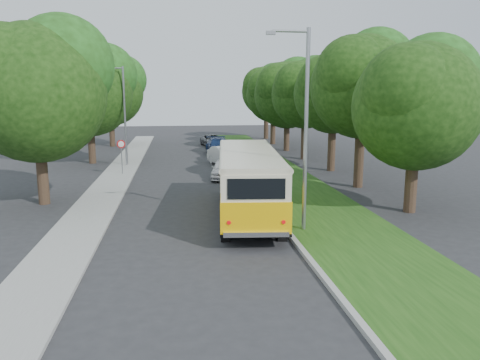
{
  "coord_description": "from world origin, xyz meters",
  "views": [
    {
      "loc": [
        -0.68,
        -20.31,
        5.6
      ],
      "look_at": [
        2.2,
        1.3,
        1.5
      ],
      "focal_mm": 35.0,
      "sensor_mm": 36.0,
      "label": 1
    }
  ],
  "objects": [
    {
      "name": "lamppost_far",
      "position": [
        -4.7,
        16.0,
        4.12
      ],
      "size": [
        1.71,
        0.16,
        7.5
      ],
      "color": "gray",
      "rests_on": "ground"
    },
    {
      "name": "vintage_bus",
      "position": [
        2.47,
        0.45,
        1.53
      ],
      "size": [
        3.61,
        10.48,
        3.05
      ],
      "primitive_type": null,
      "rotation": [
        0.0,
        0.0,
        -0.1
      ],
      "color": "#FFC008",
      "rests_on": "ground"
    },
    {
      "name": "treeline",
      "position": [
        3.15,
        17.99,
        5.93
      ],
      "size": [
        24.27,
        41.91,
        9.46
      ],
      "color": "#332319",
      "rests_on": "ground"
    },
    {
      "name": "sidewalk",
      "position": [
        -4.8,
        5.0,
        0.06
      ],
      "size": [
        2.2,
        70.0,
        0.12
      ],
      "primitive_type": "cube",
      "color": "gray",
      "rests_on": "ground"
    },
    {
      "name": "car_silver",
      "position": [
        2.27,
        9.98,
        0.64
      ],
      "size": [
        2.14,
        3.94,
        1.27
      ],
      "primitive_type": "imported",
      "rotation": [
        0.0,
        0.0,
        -0.18
      ],
      "color": "silver",
      "rests_on": "ground"
    },
    {
      "name": "car_grey",
      "position": [
        3.0,
        28.67,
        0.62
      ],
      "size": [
        2.7,
        4.72,
        1.24
      ],
      "primitive_type": "imported",
      "rotation": [
        0.0,
        0.0,
        0.15
      ],
      "color": "#585A5F",
      "rests_on": "ground"
    },
    {
      "name": "ground",
      "position": [
        0.0,
        0.0,
        0.0
      ],
      "size": [
        120.0,
        120.0,
        0.0
      ],
      "primitive_type": "plane",
      "color": "#29292B",
      "rests_on": "ground"
    },
    {
      "name": "car_blue",
      "position": [
        3.0,
        21.89,
        0.75
      ],
      "size": [
        2.24,
        5.23,
        1.5
      ],
      "primitive_type": "imported",
      "rotation": [
        0.0,
        0.0,
        0.03
      ],
      "color": "navy",
      "rests_on": "ground"
    },
    {
      "name": "warning_sign",
      "position": [
        -4.5,
        11.98,
        1.71
      ],
      "size": [
        0.56,
        0.1,
        2.5
      ],
      "color": "gray",
      "rests_on": "ground"
    },
    {
      "name": "curb",
      "position": [
        3.6,
        5.0,
        0.07
      ],
      "size": [
        0.2,
        70.0,
        0.15
      ],
      "primitive_type": "cube",
      "color": "gray",
      "rests_on": "ground"
    },
    {
      "name": "grass_verge",
      "position": [
        5.95,
        5.0,
        0.07
      ],
      "size": [
        4.5,
        70.0,
        0.13
      ],
      "primitive_type": "cube",
      "color": "#1C4512",
      "rests_on": "ground"
    },
    {
      "name": "car_white",
      "position": [
        3.0,
        15.15,
        0.74
      ],
      "size": [
        2.85,
        4.78,
        1.49
      ],
      "primitive_type": "imported",
      "rotation": [
        0.0,
        0.0,
        0.3
      ],
      "color": "silver",
      "rests_on": "ground"
    },
    {
      "name": "lamppost_near",
      "position": [
        4.21,
        -2.5,
        4.37
      ],
      "size": [
        1.71,
        0.16,
        8.0
      ],
      "color": "gray",
      "rests_on": "ground"
    }
  ]
}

